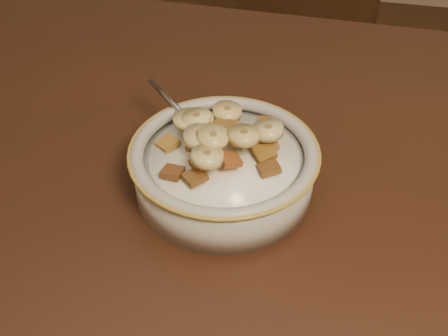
% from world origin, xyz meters
% --- Properties ---
extents(table, '(1.42, 0.94, 0.04)m').
position_xyz_m(table, '(0.00, 0.00, 0.73)').
color(table, '#33190F').
rests_on(table, floor).
extents(chair, '(0.53, 0.53, 0.90)m').
position_xyz_m(chair, '(-0.11, 0.82, 0.45)').
color(chair, '#301D10').
rests_on(chair, floor).
extents(cereal_bowl, '(0.19, 0.19, 0.05)m').
position_xyz_m(cereal_bowl, '(-0.12, 0.02, 0.77)').
color(cereal_bowl, '#B1AFAB').
rests_on(cereal_bowl, table).
extents(milk, '(0.16, 0.16, 0.00)m').
position_xyz_m(milk, '(-0.12, 0.02, 0.80)').
color(milk, white).
rests_on(milk, cereal_bowl).
extents(spoon, '(0.06, 0.05, 0.01)m').
position_xyz_m(spoon, '(-0.14, 0.04, 0.80)').
color(spoon, '#A3ACBC').
rests_on(spoon, cereal_bowl).
extents(cereal_square_0, '(0.03, 0.03, 0.01)m').
position_xyz_m(cereal_square_0, '(-0.10, -0.00, 0.81)').
color(cereal_square_0, brown).
rests_on(cereal_square_0, milk).
extents(cereal_square_1, '(0.02, 0.02, 0.01)m').
position_xyz_m(cereal_square_1, '(-0.08, 0.07, 0.80)').
color(cereal_square_1, '#945819').
rests_on(cereal_square_1, milk).
extents(cereal_square_2, '(0.03, 0.03, 0.01)m').
position_xyz_m(cereal_square_2, '(-0.08, 0.03, 0.81)').
color(cereal_square_2, brown).
rests_on(cereal_square_2, milk).
extents(cereal_square_3, '(0.03, 0.03, 0.01)m').
position_xyz_m(cereal_square_3, '(-0.11, 0.04, 0.81)').
color(cereal_square_3, brown).
rests_on(cereal_square_3, milk).
extents(cereal_square_4, '(0.02, 0.02, 0.01)m').
position_xyz_m(cereal_square_4, '(-0.08, 0.04, 0.81)').
color(cereal_square_4, olive).
rests_on(cereal_square_4, milk).
extents(cereal_square_5, '(0.03, 0.03, 0.01)m').
position_xyz_m(cereal_square_5, '(-0.07, 0.00, 0.80)').
color(cereal_square_5, brown).
rests_on(cereal_square_5, milk).
extents(cereal_square_6, '(0.03, 0.03, 0.01)m').
position_xyz_m(cereal_square_6, '(-0.14, 0.02, 0.81)').
color(cereal_square_6, brown).
rests_on(cereal_square_6, milk).
extents(cereal_square_7, '(0.03, 0.03, 0.01)m').
position_xyz_m(cereal_square_7, '(-0.08, 0.06, 0.80)').
color(cereal_square_7, brown).
rests_on(cereal_square_7, milk).
extents(cereal_square_8, '(0.03, 0.03, 0.01)m').
position_xyz_m(cereal_square_8, '(-0.15, 0.07, 0.80)').
color(cereal_square_8, olive).
rests_on(cereal_square_8, milk).
extents(cereal_square_9, '(0.03, 0.03, 0.01)m').
position_xyz_m(cereal_square_9, '(-0.10, 0.04, 0.81)').
color(cereal_square_9, brown).
rests_on(cereal_square_9, milk).
extents(cereal_square_10, '(0.03, 0.03, 0.01)m').
position_xyz_m(cereal_square_10, '(-0.13, -0.03, 0.80)').
color(cereal_square_10, brown).
rests_on(cereal_square_10, milk).
extents(cereal_square_11, '(0.03, 0.03, 0.01)m').
position_xyz_m(cereal_square_11, '(-0.13, -0.01, 0.81)').
color(cereal_square_11, brown).
rests_on(cereal_square_11, milk).
extents(cereal_square_12, '(0.02, 0.02, 0.01)m').
position_xyz_m(cereal_square_12, '(-0.08, 0.07, 0.80)').
color(cereal_square_12, '#9B5F36').
rests_on(cereal_square_12, milk).
extents(cereal_square_13, '(0.02, 0.02, 0.01)m').
position_xyz_m(cereal_square_13, '(-0.14, 0.01, 0.81)').
color(cereal_square_13, '#996427').
rests_on(cereal_square_13, milk).
extents(cereal_square_14, '(0.03, 0.03, 0.01)m').
position_xyz_m(cereal_square_14, '(-0.12, 0.05, 0.81)').
color(cereal_square_14, brown).
rests_on(cereal_square_14, milk).
extents(cereal_square_15, '(0.02, 0.02, 0.01)m').
position_xyz_m(cereal_square_15, '(-0.16, -0.02, 0.80)').
color(cereal_square_15, brown).
rests_on(cereal_square_15, milk).
extents(cereal_square_16, '(0.02, 0.02, 0.01)m').
position_xyz_m(cereal_square_16, '(-0.11, 0.04, 0.81)').
color(cereal_square_16, brown).
rests_on(cereal_square_16, milk).
extents(cereal_square_17, '(0.03, 0.03, 0.01)m').
position_xyz_m(cereal_square_17, '(-0.12, 0.05, 0.81)').
color(cereal_square_17, brown).
rests_on(cereal_square_17, milk).
extents(cereal_square_18, '(0.03, 0.03, 0.01)m').
position_xyz_m(cereal_square_18, '(-0.07, 0.02, 0.81)').
color(cereal_square_18, '#986219').
rests_on(cereal_square_18, milk).
extents(cereal_square_19, '(0.03, 0.03, 0.01)m').
position_xyz_m(cereal_square_19, '(-0.07, 0.04, 0.81)').
color(cereal_square_19, brown).
rests_on(cereal_square_19, milk).
extents(cereal_square_20, '(0.03, 0.03, 0.01)m').
position_xyz_m(cereal_square_20, '(-0.18, 0.02, 0.80)').
color(cereal_square_20, olive).
rests_on(cereal_square_20, milk).
extents(banana_slice_0, '(0.04, 0.03, 0.01)m').
position_xyz_m(banana_slice_0, '(-0.15, 0.05, 0.81)').
color(banana_slice_0, '#F2E98B').
rests_on(banana_slice_0, milk).
extents(banana_slice_1, '(0.04, 0.04, 0.01)m').
position_xyz_m(banana_slice_1, '(-0.12, 0.07, 0.82)').
color(banana_slice_1, '#F5CE7D').
rests_on(banana_slice_1, milk).
extents(banana_slice_2, '(0.04, 0.03, 0.01)m').
position_xyz_m(banana_slice_2, '(-0.07, 0.04, 0.82)').
color(banana_slice_2, beige).
rests_on(banana_slice_2, milk).
extents(banana_slice_3, '(0.04, 0.04, 0.02)m').
position_xyz_m(banana_slice_3, '(-0.12, 0.01, 0.83)').
color(banana_slice_3, '#DCBC70').
rests_on(banana_slice_3, milk).
extents(banana_slice_4, '(0.04, 0.04, 0.01)m').
position_xyz_m(banana_slice_4, '(-0.16, 0.05, 0.82)').
color(banana_slice_4, '#E2D686').
rests_on(banana_slice_4, milk).
extents(banana_slice_5, '(0.03, 0.03, 0.01)m').
position_xyz_m(banana_slice_5, '(-0.09, 0.02, 0.83)').
color(banana_slice_5, tan).
rests_on(banana_slice_5, milk).
extents(banana_slice_6, '(0.03, 0.04, 0.01)m').
position_xyz_m(banana_slice_6, '(-0.14, 0.01, 0.82)').
color(banana_slice_6, beige).
rests_on(banana_slice_6, milk).
extents(banana_slice_7, '(0.04, 0.04, 0.01)m').
position_xyz_m(banana_slice_7, '(-0.15, 0.05, 0.82)').
color(banana_slice_7, '#CEC578').
rests_on(banana_slice_7, milk).
extents(banana_slice_8, '(0.04, 0.04, 0.01)m').
position_xyz_m(banana_slice_8, '(-0.12, -0.02, 0.82)').
color(banana_slice_8, tan).
rests_on(banana_slice_8, milk).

